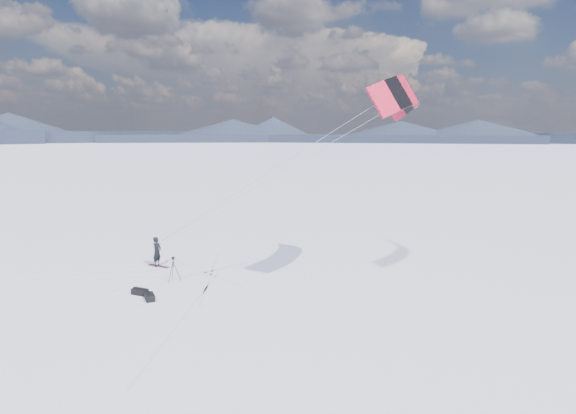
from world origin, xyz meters
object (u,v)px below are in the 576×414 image
at_px(snowboard, 159,266).
at_px(tripod, 173,265).
at_px(gear_bag_b, 150,297).
at_px(gear_bag_a, 140,292).
at_px(snowkiter, 158,266).

xyz_separation_m(snowboard, tripod, (2.45, -1.88, 0.82)).
distance_m(snowboard, gear_bag_b, 5.66).
height_order(tripod, gear_bag_a, tripod).
height_order(snowkiter, snowboard, snowkiter).
bearing_deg(gear_bag_a, snowkiter, 119.51).
bearing_deg(gear_bag_b, gear_bag_a, -161.27).
height_order(snowboard, gear_bag_b, gear_bag_b).
distance_m(snowkiter, tripod, 3.25).
xyz_separation_m(snowkiter, gear_bag_b, (3.23, -4.69, 0.16)).
relative_size(snowboard, gear_bag_b, 1.68).
bearing_deg(snowkiter, tripod, -132.72).
relative_size(snowboard, tripod, 1.09).
distance_m(snowboard, tripod, 3.19).
distance_m(snowkiter, snowboard, 0.07).
height_order(snowkiter, gear_bag_a, snowkiter).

